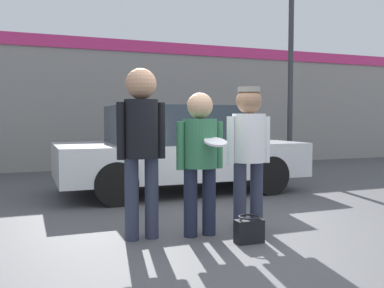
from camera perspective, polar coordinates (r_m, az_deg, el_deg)
ground_plane at (r=4.87m, az=3.72°, el=-12.07°), size 56.00×56.00×0.00m
storefront_building at (r=11.36m, az=-11.26°, el=5.37°), size 24.00×0.22×3.35m
person_left at (r=4.58m, az=-6.77°, el=1.05°), size 0.53×0.36×1.83m
person_middle_with_frisbee at (r=4.69m, az=1.08°, el=-1.00°), size 0.55×0.57×1.58m
person_right at (r=5.00m, az=7.56°, el=0.02°), size 0.56×0.39×1.66m
parked_car_near at (r=7.59m, az=-1.85°, el=-0.69°), size 4.25×1.95×1.52m
street_lamp at (r=10.44m, az=14.41°, el=14.51°), size 1.48×0.35×5.33m
handbag at (r=4.59m, az=7.63°, el=-11.29°), size 0.30×0.23×0.28m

